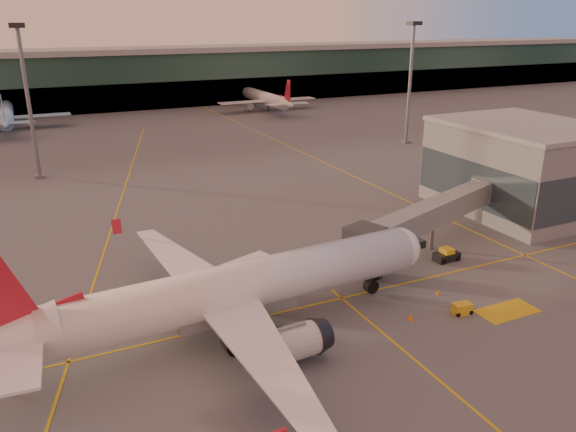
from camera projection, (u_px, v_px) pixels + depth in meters
name	position (u px, v px, depth m)	size (l,w,h in m)	color
ground	(321.00, 334.00, 49.73)	(600.00, 600.00, 0.00)	#4C4F54
taxi_markings	(138.00, 203.00, 84.66)	(100.12, 173.00, 0.01)	gold
terminal	(95.00, 79.00, 167.52)	(400.00, 20.00, 17.60)	#19382D
gate_building	(521.00, 167.00, 79.76)	(18.40, 22.40, 12.60)	slate
mast_west_near	(27.00, 91.00, 92.88)	(2.40, 2.40, 25.60)	slate
mast_east_near	(411.00, 74.00, 119.67)	(2.40, 2.40, 25.60)	slate
main_airplane	(231.00, 292.00, 48.39)	(42.26, 38.08, 12.75)	white
jet_bridge	(440.00, 212.00, 67.51)	(29.50, 13.18, 6.17)	slate
catering_truck	(249.00, 275.00, 55.92)	(5.38, 3.61, 3.85)	#AB1824
gpu_cart	(462.00, 309.00, 52.94)	(1.91, 1.26, 1.06)	gold
pushback_tug	(447.00, 255.00, 64.47)	(2.97, 1.65, 1.51)	black
cone_nose	(438.00, 292.00, 56.73)	(0.42, 0.42, 0.53)	orange
cone_tail	(7.00, 391.00, 41.66)	(0.45, 0.45, 0.58)	orange
cone_wing_left	(171.00, 262.00, 63.58)	(0.46, 0.46, 0.58)	orange
cone_fwd	(411.00, 317.00, 51.92)	(0.49, 0.49, 0.62)	orange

